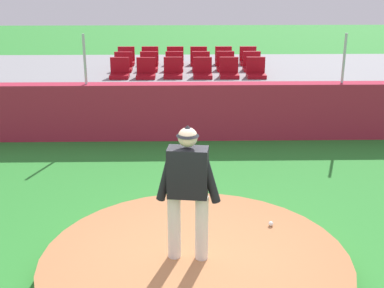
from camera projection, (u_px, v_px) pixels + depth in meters
name	position (u px, v px, depth m)	size (l,w,h in m)	color
ground_plane	(195.00, 276.00, 7.04)	(60.00, 60.00, 0.00)	#2B802D
pitchers_mound	(195.00, 267.00, 6.99)	(4.16, 4.16, 0.28)	#AC6F44
pitcher	(188.00, 184.00, 6.61)	(0.84, 0.33, 1.85)	silver
baseball	(271.00, 224.00, 7.78)	(0.07, 0.07, 0.07)	white
brick_barrier	(189.00, 111.00, 12.32)	(14.71, 0.40, 1.35)	#A6243A
fence_post_left	(85.00, 59.00, 11.86)	(0.06, 0.06, 1.15)	silver
fence_post_right	(344.00, 58.00, 11.98)	(0.06, 0.06, 1.15)	silver
bleacher_platform	(187.00, 88.00, 14.96)	(14.45, 4.03, 1.23)	gray
stadium_chair_0	(120.00, 71.00, 13.27)	(0.48, 0.44, 0.50)	maroon
stadium_chair_1	(146.00, 72.00, 13.26)	(0.48, 0.44, 0.50)	maroon
stadium_chair_2	(173.00, 71.00, 13.31)	(0.48, 0.44, 0.50)	maroon
stadium_chair_3	(203.00, 71.00, 13.29)	(0.48, 0.44, 0.50)	maroon
stadium_chair_4	(229.00, 71.00, 13.31)	(0.48, 0.44, 0.50)	maroon
stadium_chair_5	(256.00, 71.00, 13.32)	(0.48, 0.44, 0.50)	maroon
stadium_chair_6	(123.00, 65.00, 14.09)	(0.48, 0.44, 0.50)	maroon
stadium_chair_7	(149.00, 65.00, 14.13)	(0.48, 0.44, 0.50)	maroon
stadium_chair_8	(174.00, 65.00, 14.14)	(0.48, 0.44, 0.50)	maroon
stadium_chair_9	(201.00, 65.00, 14.14)	(0.48, 0.44, 0.50)	maroon
stadium_chair_10	(225.00, 64.00, 14.19)	(0.48, 0.44, 0.50)	maroon
stadium_chair_11	(252.00, 65.00, 14.17)	(0.48, 0.44, 0.50)	maroon
stadium_chair_12	(126.00, 59.00, 14.96)	(0.48, 0.44, 0.50)	maroon
stadium_chair_13	(150.00, 59.00, 14.98)	(0.48, 0.44, 0.50)	maroon
stadium_chair_14	(175.00, 59.00, 14.98)	(0.48, 0.44, 0.50)	maroon
stadium_chair_15	(199.00, 59.00, 14.98)	(0.48, 0.44, 0.50)	maroon
stadium_chair_16	(224.00, 59.00, 15.00)	(0.48, 0.44, 0.50)	maroon
stadium_chair_17	(248.00, 59.00, 15.01)	(0.48, 0.44, 0.50)	maroon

